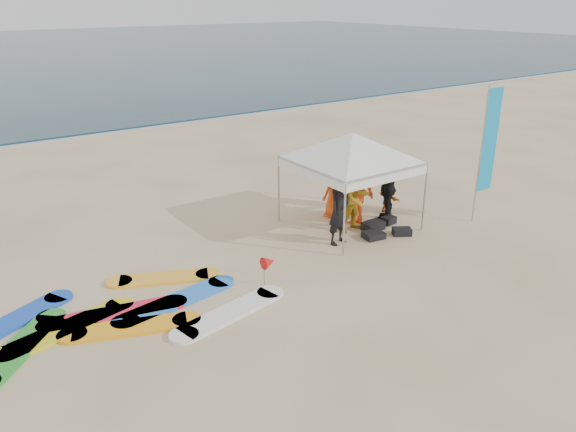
# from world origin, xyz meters

# --- Properties ---
(ground) EXTENTS (120.00, 120.00, 0.00)m
(ground) POSITION_xyz_m (0.00, 0.00, 0.00)
(ground) COLOR beige
(ground) RESTS_ON ground
(shoreline_foam) EXTENTS (160.00, 1.20, 0.01)m
(shoreline_foam) POSITION_xyz_m (0.00, 18.20, 0.00)
(shoreline_foam) COLOR silver
(shoreline_foam) RESTS_ON ground
(person_black_a) EXTENTS (0.73, 0.58, 1.77)m
(person_black_a) POSITION_xyz_m (2.54, 2.91, 0.88)
(person_black_a) COLOR black
(person_black_a) RESTS_ON ground
(person_yellow) EXTENTS (0.87, 0.70, 1.73)m
(person_yellow) POSITION_xyz_m (3.41, 3.29, 0.86)
(person_yellow) COLOR #BA8C1A
(person_yellow) RESTS_ON ground
(person_orange_a) EXTENTS (1.23, 0.78, 1.81)m
(person_orange_a) POSITION_xyz_m (3.73, 3.66, 0.91)
(person_orange_a) COLOR #EA4814
(person_orange_a) RESTS_ON ground
(person_black_b) EXTENTS (1.15, 0.95, 1.84)m
(person_black_b) POSITION_xyz_m (4.59, 3.35, 0.92)
(person_black_b) COLOR black
(person_black_b) RESTS_ON ground
(person_orange_b) EXTENTS (0.98, 0.81, 1.73)m
(person_orange_b) POSITION_xyz_m (3.61, 4.37, 0.86)
(person_orange_b) COLOR #D54712
(person_orange_b) RESTS_ON ground
(person_seated) EXTENTS (0.31, 0.81, 0.86)m
(person_seated) POSITION_xyz_m (4.96, 3.72, 0.43)
(person_seated) COLOR #C96411
(person_seated) RESTS_ON ground
(canopy_tent) EXTENTS (3.77, 3.77, 2.84)m
(canopy_tent) POSITION_xyz_m (3.50, 3.63, 2.47)
(canopy_tent) COLOR #A5A5A8
(canopy_tent) RESTS_ON ground
(feather_flag) EXTENTS (0.61, 0.04, 3.63)m
(feather_flag) POSITION_xyz_m (6.67, 1.93, 2.14)
(feather_flag) COLOR #A5A5A8
(feather_flag) RESTS_ON ground
(marker_pennant) EXTENTS (0.28, 0.28, 0.64)m
(marker_pennant) POSITION_xyz_m (0.01, 2.15, 0.49)
(marker_pennant) COLOR #A5A5A8
(marker_pennant) RESTS_ON ground
(gear_pile) EXTENTS (1.46, 1.12, 0.22)m
(gear_pile) POSITION_xyz_m (3.88, 2.79, 0.10)
(gear_pile) COLOR black
(gear_pile) RESTS_ON ground
(surfboard_spread) EXTENTS (5.94, 3.19, 0.07)m
(surfboard_spread) POSITION_xyz_m (-3.13, 2.68, 0.04)
(surfboard_spread) COLOR #FFA515
(surfboard_spread) RESTS_ON ground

